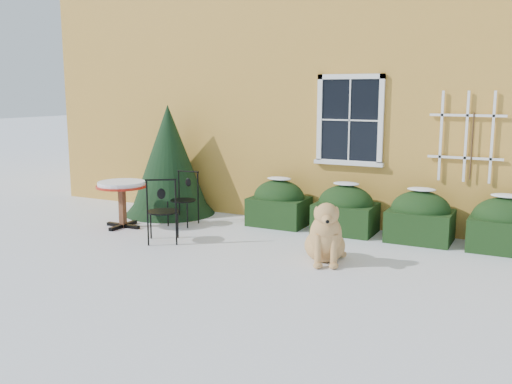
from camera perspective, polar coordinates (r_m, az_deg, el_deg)
The scene contains 8 objects.
ground at distance 8.47m, azimuth -3.08°, elevation -7.07°, with size 80.00×80.00×0.00m, color white.
house at distance 14.59m, azimuth 10.98°, elevation 12.74°, with size 12.40×8.40×6.40m.
hedge_row at distance 10.07m, azimuth 12.47°, elevation -2.15°, with size 4.95×0.80×0.91m.
evergreen_shrub at distance 11.75m, azimuth -8.67°, elevation 2.14°, with size 1.84×1.84×2.22m.
bistro_table at distance 10.74m, azimuth -13.29°, elevation 0.27°, with size 0.92×0.92×0.86m.
patio_chair_near at distance 9.55m, azimuth -9.33°, elevation -1.80°, with size 0.67×0.67×1.10m.
patio_chair_far at distance 10.81m, azimuth -7.20°, elevation -0.63°, with size 0.48×0.48×1.00m.
dog at distance 8.41m, azimuth 6.97°, elevation -4.52°, with size 0.82×1.06×0.96m.
Camera 1 is at (4.05, -7.00, 2.50)m, focal length 40.00 mm.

